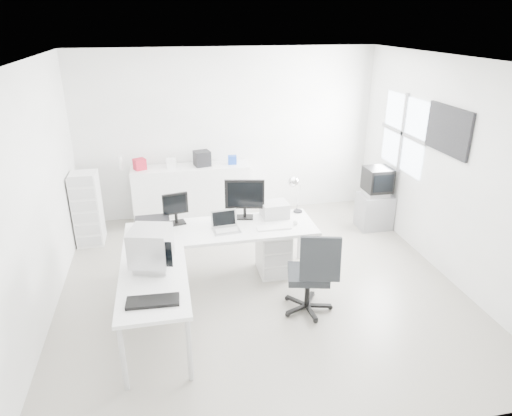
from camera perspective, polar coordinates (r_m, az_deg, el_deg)
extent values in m
cube|color=beige|center=(6.04, 0.39, -9.51)|extent=(5.00, 5.00, 0.01)
cube|color=white|center=(5.12, 0.48, 18.02)|extent=(5.00, 5.00, 0.01)
cube|color=white|center=(7.78, -3.50, 9.18)|extent=(5.00, 0.02, 2.80)
cube|color=white|center=(5.50, -25.97, 1.00)|extent=(0.02, 5.00, 2.80)
cube|color=white|center=(6.40, 22.94, 4.39)|extent=(0.02, 5.00, 2.80)
cube|color=white|center=(6.17, 2.19, -5.52)|extent=(0.40, 0.50, 0.60)
cube|color=black|center=(5.84, -12.80, -2.09)|extent=(0.43, 0.34, 0.15)
cube|color=white|center=(5.78, 2.25, -2.48)|extent=(0.44, 0.14, 0.02)
sphere|color=white|center=(5.89, 4.97, -1.81)|extent=(0.07, 0.07, 0.07)
cube|color=#B5B5B5|center=(6.09, 2.34, -0.18)|extent=(0.36, 0.31, 0.20)
cube|color=black|center=(4.46, -12.77, -11.30)|extent=(0.50, 0.22, 0.03)
cube|color=gray|center=(7.72, 14.56, -0.39)|extent=(0.52, 0.42, 0.57)
cube|color=white|center=(7.74, -8.03, 1.78)|extent=(1.92, 0.48, 0.96)
cube|color=#AA182B|center=(7.56, -14.34, 5.33)|extent=(0.23, 0.22, 0.18)
cube|color=white|center=(7.55, -10.53, 5.54)|extent=(0.16, 0.14, 0.15)
cube|color=black|center=(7.56, -6.76, 6.17)|extent=(0.29, 0.27, 0.25)
cube|color=#183FA8|center=(7.63, -2.98, 6.04)|extent=(0.15, 0.13, 0.14)
cylinder|color=white|center=(7.61, -16.60, 5.37)|extent=(0.07, 0.07, 0.22)
cube|color=white|center=(7.33, -20.31, -0.09)|extent=(0.39, 0.46, 1.11)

